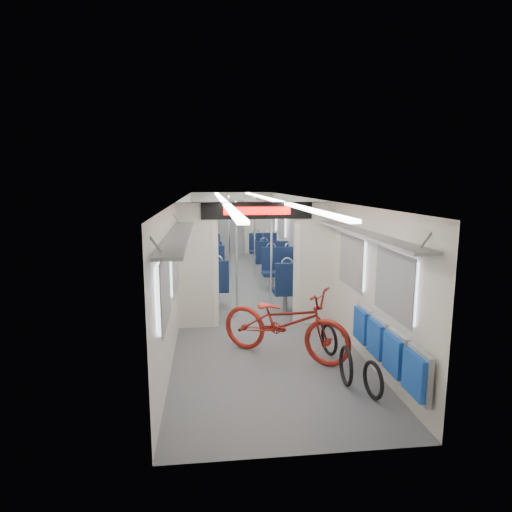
# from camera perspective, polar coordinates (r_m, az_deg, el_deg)

# --- Properties ---
(carriage) EXTENTS (12.00, 12.02, 2.31)m
(carriage) POSITION_cam_1_polar(r_m,az_deg,el_deg) (9.58, -1.14, 2.89)
(carriage) COLOR #515456
(carriage) RESTS_ON ground
(bicycle) EXTENTS (2.14, 1.79, 1.10)m
(bicycle) POSITION_cam_1_polar(r_m,az_deg,el_deg) (6.60, 3.82, -8.80)
(bicycle) COLOR maroon
(bicycle) RESTS_ON ground
(flip_bench) EXTENTS (0.12, 2.14, 0.56)m
(flip_bench) POSITION_cam_1_polar(r_m,az_deg,el_deg) (5.84, 16.92, -11.43)
(flip_bench) COLOR gray
(flip_bench) RESTS_ON carriage
(bike_hoop_a) EXTENTS (0.11, 0.48, 0.48)m
(bike_hoop_a) POSITION_cam_1_polar(r_m,az_deg,el_deg) (5.69, 15.33, -15.89)
(bike_hoop_a) COLOR black
(bike_hoop_a) RESTS_ON ground
(bike_hoop_b) EXTENTS (0.07, 0.53, 0.53)m
(bike_hoop_b) POSITION_cam_1_polar(r_m,az_deg,el_deg) (5.94, 11.91, -14.35)
(bike_hoop_b) COLOR black
(bike_hoop_b) RESTS_ON ground
(bike_hoop_c) EXTENTS (0.15, 0.50, 0.50)m
(bike_hoop_c) POSITION_cam_1_polar(r_m,az_deg,el_deg) (6.85, 9.72, -11.11)
(bike_hoop_c) COLOR black
(bike_hoop_c) RESTS_ON ground
(seat_bay_near_left) EXTENTS (0.95, 2.26, 1.16)m
(seat_bay_near_left) POSITION_cam_1_polar(r_m,az_deg,el_deg) (10.10, -6.64, -2.18)
(seat_bay_near_left) COLOR #0D1B3C
(seat_bay_near_left) RESTS_ON ground
(seat_bay_near_right) EXTENTS (0.95, 2.27, 1.16)m
(seat_bay_near_right) POSITION_cam_1_polar(r_m,az_deg,el_deg) (9.85, 4.31, -2.44)
(seat_bay_near_right) COLOR #0D1B3C
(seat_bay_near_right) RESTS_ON ground
(seat_bay_far_left) EXTENTS (0.90, 2.01, 1.08)m
(seat_bay_far_left) POSITION_cam_1_polar(r_m,az_deg,el_deg) (13.34, -6.63, 0.59)
(seat_bay_far_left) COLOR #0D1B3C
(seat_bay_far_left) RESTS_ON ground
(seat_bay_far_right) EXTENTS (0.92, 2.14, 1.12)m
(seat_bay_far_right) POSITION_cam_1_polar(r_m,az_deg,el_deg) (13.21, 1.50, 0.63)
(seat_bay_far_right) COLOR #0D1B3C
(seat_bay_far_right) RESTS_ON ground
(stanchion_near_left) EXTENTS (0.04, 0.04, 2.30)m
(stanchion_near_left) POSITION_cam_1_polar(r_m,az_deg,el_deg) (8.41, -2.60, -0.51)
(stanchion_near_left) COLOR silver
(stanchion_near_left) RESTS_ON ground
(stanchion_near_right) EXTENTS (0.04, 0.04, 2.30)m
(stanchion_near_right) POSITION_cam_1_polar(r_m,az_deg,el_deg) (8.29, 2.05, -0.65)
(stanchion_near_right) COLOR silver
(stanchion_near_right) RESTS_ON ground
(stanchion_far_left) EXTENTS (0.05, 0.05, 2.30)m
(stanchion_far_left) POSITION_cam_1_polar(r_m,az_deg,el_deg) (11.63, -3.58, 2.35)
(stanchion_far_left) COLOR silver
(stanchion_far_left) RESTS_ON ground
(stanchion_far_right) EXTENTS (0.04, 0.04, 2.30)m
(stanchion_far_right) POSITION_cam_1_polar(r_m,az_deg,el_deg) (11.78, -0.19, 2.47)
(stanchion_far_right) COLOR silver
(stanchion_far_right) RESTS_ON ground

